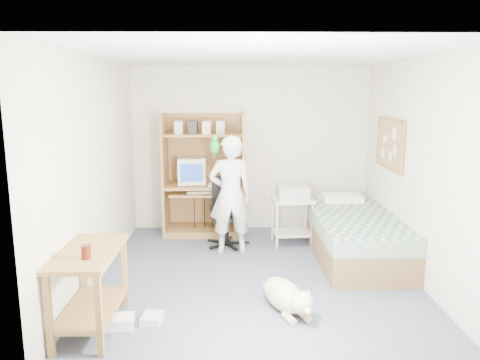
{
  "coord_description": "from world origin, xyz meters",
  "views": [
    {
      "loc": [
        -0.28,
        -5.13,
        2.13
      ],
      "look_at": [
        -0.19,
        0.5,
        1.05
      ],
      "focal_mm": 35.0,
      "sensor_mm": 36.0,
      "label": 1
    }
  ],
  "objects": [
    {
      "name": "computer_hutch",
      "position": [
        -0.7,
        1.74,
        0.82
      ],
      "size": [
        1.2,
        0.63,
        1.8
      ],
      "color": "olive",
      "rests_on": "floor"
    },
    {
      "name": "drink_glass",
      "position": [
        -1.5,
        -1.41,
        0.81
      ],
      "size": [
        0.08,
        0.08,
        0.12
      ],
      "primitive_type": "cylinder",
      "color": "#40130A",
      "rests_on": "side_desk"
    },
    {
      "name": "printer_cart",
      "position": [
        0.55,
        1.18,
        0.44
      ],
      "size": [
        0.58,
        0.48,
        0.66
      ],
      "rotation": [
        0.0,
        0.0,
        0.08
      ],
      "color": "silver",
      "rests_on": "floor"
    },
    {
      "name": "crt_monitor",
      "position": [
        -0.89,
        1.75,
        0.96
      ],
      "size": [
        0.45,
        0.47,
        0.38
      ],
      "rotation": [
        0.0,
        0.0,
        0.11
      ],
      "color": "beige",
      "rests_on": "computer_hutch"
    },
    {
      "name": "dog",
      "position": [
        0.24,
        -0.87,
        0.15
      ],
      "size": [
        0.52,
        0.9,
        0.35
      ],
      "rotation": [
        0.0,
        0.0,
        0.38
      ],
      "color": "#D0B98C",
      "rests_on": "floor"
    },
    {
      "name": "corkboard",
      "position": [
        1.77,
        0.9,
        1.45
      ],
      "size": [
        0.04,
        0.94,
        0.66
      ],
      "color": "olive",
      "rests_on": "wall_right"
    },
    {
      "name": "floor_box_a",
      "position": [
        -1.31,
        -1.16,
        0.05
      ],
      "size": [
        0.27,
        0.22,
        0.1
      ],
      "primitive_type": "cube",
      "rotation": [
        0.0,
        0.0,
        0.1
      ],
      "color": "white",
      "rests_on": "floor"
    },
    {
      "name": "pencil_cup",
      "position": [
        -0.3,
        1.65,
        0.82
      ],
      "size": [
        0.08,
        0.08,
        0.12
      ],
      "primitive_type": "cylinder",
      "color": "gold",
      "rests_on": "computer_hutch"
    },
    {
      "name": "keyboard",
      "position": [
        -0.72,
        1.58,
        0.67
      ],
      "size": [
        0.47,
        0.21,
        0.03
      ],
      "primitive_type": "cube",
      "rotation": [
        0.0,
        0.0,
        0.11
      ],
      "color": "beige",
      "rests_on": "computer_hutch"
    },
    {
      "name": "floor",
      "position": [
        0.0,
        0.0,
        0.0
      ],
      "size": [
        4.0,
        4.0,
        0.0
      ],
      "primitive_type": "plane",
      "color": "#464E5F",
      "rests_on": "ground"
    },
    {
      "name": "wall_back",
      "position": [
        0.0,
        2.0,
        1.25
      ],
      "size": [
        3.6,
        0.02,
        2.5
      ],
      "primitive_type": "cube",
      "color": "beige",
      "rests_on": "floor"
    },
    {
      "name": "printer",
      "position": [
        0.55,
        1.18,
        0.75
      ],
      "size": [
        0.44,
        0.35,
        0.18
      ],
      "primitive_type": "cube",
      "rotation": [
        0.0,
        0.0,
        0.08
      ],
      "color": "#A8A8A3",
      "rests_on": "printer_cart"
    },
    {
      "name": "parrot",
      "position": [
        -0.51,
        0.88,
        1.43
      ],
      "size": [
        0.12,
        0.2,
        0.32
      ],
      "rotation": [
        0.0,
        0.0,
        0.13
      ],
      "color": "#15931B",
      "rests_on": "person"
    },
    {
      "name": "floor_box_b",
      "position": [
        -1.03,
        -1.09,
        0.04
      ],
      "size": [
        0.21,
        0.24,
        0.08
      ],
      "primitive_type": "cube",
      "rotation": [
        0.0,
        0.0,
        -0.12
      ],
      "color": "beige",
      "rests_on": "floor"
    },
    {
      "name": "person",
      "position": [
        -0.31,
        0.86,
        0.78
      ],
      "size": [
        0.61,
        0.44,
        1.57
      ],
      "primitive_type": "imported",
      "rotation": [
        0.0,
        0.0,
        3.27
      ],
      "color": "white",
      "rests_on": "floor"
    },
    {
      "name": "office_chair",
      "position": [
        -0.36,
        1.16,
        0.34
      ],
      "size": [
        0.53,
        0.53,
        0.94
      ],
      "rotation": [
        0.0,
        0.0,
        0.13
      ],
      "color": "black",
      "rests_on": "floor"
    },
    {
      "name": "wall_left",
      "position": [
        -1.8,
        0.0,
        1.25
      ],
      "size": [
        0.02,
        4.0,
        2.5
      ],
      "primitive_type": "cube",
      "color": "beige",
      "rests_on": "floor"
    },
    {
      "name": "wall_right",
      "position": [
        1.8,
        0.0,
        1.25
      ],
      "size": [
        0.02,
        4.0,
        2.5
      ],
      "primitive_type": "cube",
      "color": "beige",
      "rests_on": "floor"
    },
    {
      "name": "bed",
      "position": [
        1.3,
        0.62,
        0.29
      ],
      "size": [
        1.02,
        2.02,
        0.66
      ],
      "color": "brown",
      "rests_on": "floor"
    },
    {
      "name": "side_desk",
      "position": [
        -1.55,
        -1.2,
        0.49
      ],
      "size": [
        0.5,
        1.0,
        0.75
      ],
      "color": "brown",
      "rests_on": "floor"
    },
    {
      "name": "ceiling",
      "position": [
        0.0,
        0.0,
        2.5
      ],
      "size": [
        3.6,
        4.0,
        0.02
      ],
      "primitive_type": "cube",
      "color": "white",
      "rests_on": "wall_back"
    }
  ]
}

